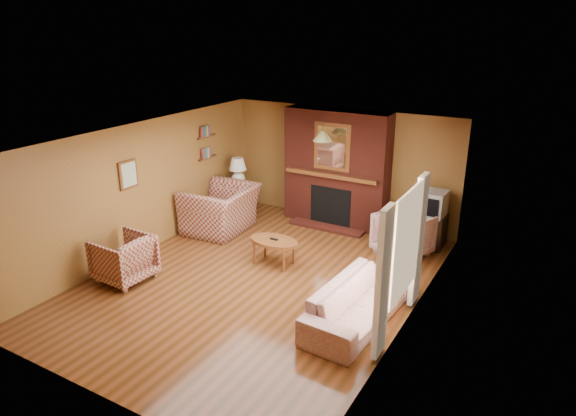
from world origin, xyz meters
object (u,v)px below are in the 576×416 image
Objects in this scene: plaid_loveseat at (221,209)px; plaid_armchair at (124,258)px; tv_stand at (429,230)px; table_lamp at (238,170)px; floral_armchair at (403,234)px; floral_sofa at (358,303)px; coffee_table at (274,243)px; fireplace at (336,169)px; crt_tv at (432,203)px; side_table at (239,199)px.

plaid_armchair is (-0.10, -2.52, -0.07)m from plaid_loveseat.
table_lamp is at bearing -175.25° from tv_stand.
plaid_armchair is 0.96× the size of floral_armchair.
floral_sofa is 2.32× the size of coffee_table.
tv_stand is (2.05, -0.18, -0.87)m from fireplace.
table_lamp reaches higher than plaid_loveseat.
plaid_armchair is 5.58m from crt_tv.
plaid_loveseat is at bearing -161.16° from tv_stand.
coffee_table is (-1.99, 0.97, 0.11)m from floral_sofa.
plaid_loveseat is (-1.85, -1.52, -0.73)m from fireplace.
fireplace is 2.74× the size of floral_armchair.
plaid_armchair is 3.92m from floral_sofa.
fireplace is at bearing 14.29° from table_lamp.
table_lamp is (-3.84, 0.27, 0.60)m from floral_armchair.
side_table is (-4.00, 2.77, 0.02)m from floral_sofa.
tv_stand is (4.15, 0.35, -0.68)m from table_lamp.
plaid_loveseat is at bearing -140.58° from fireplace.
floral_armchair is (1.74, -0.80, -0.78)m from fireplace.
floral_armchair is 1.64× the size of crt_tv.
plaid_armchair is at bearing -87.55° from table_lamp.
crt_tv reaches higher than tv_stand.
tv_stand is (4.00, 3.86, -0.07)m from plaid_armchair.
fireplace is at bearing 174.70° from crt_tv.
floral_armchair is at bearing -3.97° from table_lamp.
side_table is (-2.10, -0.53, -0.86)m from fireplace.
side_table is at bearing -175.25° from tv_stand.
fireplace is 3.82× the size of tv_stand.
side_table is (-3.84, 0.27, -0.07)m from floral_armchair.
plaid_armchair is at bearing -87.55° from side_table.
plaid_armchair is 0.41× the size of floral_sofa.
table_lamp reaches higher than floral_sofa.
fireplace is at bearing 14.29° from side_table.
floral_sofa is at bearing -34.73° from table_lamp.
table_lamp reaches higher than plaid_armchair.
floral_sofa is 3.21× the size of side_table.
coffee_table is at bearing -134.99° from crt_tv.
coffee_table is at bearing -41.87° from side_table.
crt_tv is at bearing 4.74° from side_table.
crt_tv is (0.00, -0.01, 0.55)m from tv_stand.
coffee_table is at bearing 67.95° from floral_sofa.
coffee_table is at bearing -41.87° from table_lamp.
plaid_loveseat reaches higher than floral_armchair.
plaid_armchair reaches higher than coffee_table.
fireplace is at bearing -0.79° from floral_armchair.
plaid_armchair is at bearing -137.34° from coffee_table.
fireplace reaches higher than floral_sofa.
plaid_loveseat is 1.03m from side_table.
plaid_loveseat is at bearing 35.26° from floral_armchair.
side_table is at bearing 19.96° from floral_armchair.
table_lamp is (-0.25, 0.99, 0.54)m from plaid_loveseat.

